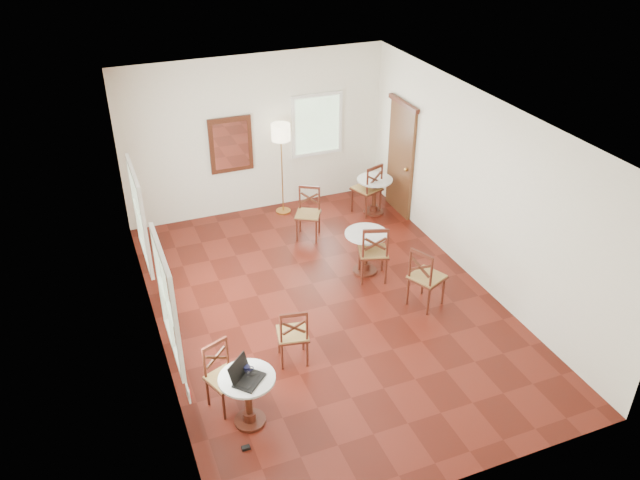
{
  "coord_description": "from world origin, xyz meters",
  "views": [
    {
      "loc": [
        -3.02,
        -7.29,
        5.82
      ],
      "look_at": [
        0.0,
        0.3,
        1.0
      ],
      "focal_mm": 35.81,
      "sensor_mm": 36.0,
      "label": 1
    }
  ],
  "objects_px": {
    "chair_mid_b": "(426,277)",
    "laptop": "(245,375)",
    "cafe_table_mid": "(366,248)",
    "cafe_table_back": "(374,192)",
    "power_adapter": "(246,448)",
    "cafe_table_near": "(248,395)",
    "chair_near_b": "(224,377)",
    "chair_mid_a": "(373,252)",
    "water_glass": "(248,376)",
    "floor_lamp": "(281,138)",
    "chair_back_a": "(368,189)",
    "chair_back_b": "(308,213)",
    "chair_near_a": "(293,334)",
    "navy_mug": "(247,369)",
    "mouse": "(252,375)"
  },
  "relations": [
    {
      "from": "chair_mid_b",
      "to": "laptop",
      "type": "xyz_separation_m",
      "value": [
        -3.16,
        -1.34,
        0.27
      ]
    },
    {
      "from": "cafe_table_mid",
      "to": "cafe_table_back",
      "type": "relative_size",
      "value": 1.03
    },
    {
      "from": "power_adapter",
      "to": "cafe_table_near",
      "type": "bearing_deg",
      "value": 67.07
    },
    {
      "from": "chair_near_b",
      "to": "power_adapter",
      "type": "height_order",
      "value": "chair_near_b"
    },
    {
      "from": "chair_near_b",
      "to": "chair_mid_a",
      "type": "height_order",
      "value": "chair_mid_a"
    },
    {
      "from": "chair_mid_a",
      "to": "cafe_table_back",
      "type": "bearing_deg",
      "value": -98.28
    },
    {
      "from": "chair_mid_a",
      "to": "water_glass",
      "type": "bearing_deg",
      "value": 58.11
    },
    {
      "from": "floor_lamp",
      "to": "water_glass",
      "type": "xyz_separation_m",
      "value": [
        -2.12,
        -5.01,
        -0.76
      ]
    },
    {
      "from": "cafe_table_back",
      "to": "chair_back_a",
      "type": "distance_m",
      "value": 0.14
    },
    {
      "from": "chair_mid_b",
      "to": "laptop",
      "type": "relative_size",
      "value": 2.18
    },
    {
      "from": "cafe_table_mid",
      "to": "power_adapter",
      "type": "bearing_deg",
      "value": -134.85
    },
    {
      "from": "chair_back_b",
      "to": "cafe_table_mid",
      "type": "bearing_deg",
      "value": -42.28
    },
    {
      "from": "cafe_table_back",
      "to": "chair_mid_b",
      "type": "height_order",
      "value": "chair_mid_b"
    },
    {
      "from": "chair_near_a",
      "to": "navy_mug",
      "type": "distance_m",
      "value": 1.18
    },
    {
      "from": "chair_near_a",
      "to": "chair_back_b",
      "type": "height_order",
      "value": "chair_back_b"
    },
    {
      "from": "chair_near_b",
      "to": "water_glass",
      "type": "distance_m",
      "value": 0.56
    },
    {
      "from": "chair_near_a",
      "to": "chair_back_b",
      "type": "xyz_separation_m",
      "value": [
        1.39,
        3.08,
        0.02
      ]
    },
    {
      "from": "cafe_table_mid",
      "to": "chair_back_b",
      "type": "distance_m",
      "value": 1.51
    },
    {
      "from": "mouse",
      "to": "chair_mid_a",
      "type": "bearing_deg",
      "value": 35.37
    },
    {
      "from": "chair_back_b",
      "to": "chair_mid_b",
      "type": "bearing_deg",
      "value": -40.96
    },
    {
      "from": "cafe_table_mid",
      "to": "cafe_table_back",
      "type": "bearing_deg",
      "value": 60.27
    },
    {
      "from": "cafe_table_near",
      "to": "cafe_table_back",
      "type": "bearing_deg",
      "value": 49.07
    },
    {
      "from": "chair_back_a",
      "to": "chair_back_b",
      "type": "distance_m",
      "value": 1.45
    },
    {
      "from": "chair_near_a",
      "to": "laptop",
      "type": "xyz_separation_m",
      "value": [
        -0.89,
        -0.88,
        0.32
      ]
    },
    {
      "from": "cafe_table_near",
      "to": "chair_mid_a",
      "type": "distance_m",
      "value": 3.54
    },
    {
      "from": "cafe_table_mid",
      "to": "chair_back_a",
      "type": "distance_m",
      "value": 2.09
    },
    {
      "from": "chair_mid_a",
      "to": "mouse",
      "type": "height_order",
      "value": "chair_mid_a"
    },
    {
      "from": "chair_back_b",
      "to": "navy_mug",
      "type": "relative_size",
      "value": 7.54
    },
    {
      "from": "cafe_table_back",
      "to": "chair_near_a",
      "type": "xyz_separation_m",
      "value": [
        -2.88,
        -3.47,
        0.01
      ]
    },
    {
      "from": "chair_near_b",
      "to": "chair_back_b",
      "type": "xyz_separation_m",
      "value": [
        2.43,
        3.54,
        0.02
      ]
    },
    {
      "from": "chair_near_b",
      "to": "chair_mid_b",
      "type": "relative_size",
      "value": 0.88
    },
    {
      "from": "chair_mid_a",
      "to": "chair_mid_b",
      "type": "height_order",
      "value": "chair_mid_b"
    },
    {
      "from": "chair_mid_a",
      "to": "chair_back_b",
      "type": "height_order",
      "value": "chair_mid_a"
    },
    {
      "from": "chair_back_b",
      "to": "laptop",
      "type": "bearing_deg",
      "value": -89.69
    },
    {
      "from": "cafe_table_near",
      "to": "navy_mug",
      "type": "xyz_separation_m",
      "value": [
        0.03,
        0.08,
        0.32
      ]
    },
    {
      "from": "chair_mid_a",
      "to": "cafe_table_mid",
      "type": "bearing_deg",
      "value": -66.35
    },
    {
      "from": "chair_near_a",
      "to": "laptop",
      "type": "relative_size",
      "value": 1.95
    },
    {
      "from": "chair_mid_b",
      "to": "power_adapter",
      "type": "height_order",
      "value": "chair_mid_b"
    },
    {
      "from": "cafe_table_near",
      "to": "cafe_table_back",
      "type": "height_order",
      "value": "cafe_table_back"
    },
    {
      "from": "laptop",
      "to": "mouse",
      "type": "relative_size",
      "value": 4.41
    },
    {
      "from": "cafe_table_near",
      "to": "chair_back_a",
      "type": "height_order",
      "value": "chair_back_a"
    },
    {
      "from": "chair_near_b",
      "to": "power_adapter",
      "type": "xyz_separation_m",
      "value": [
        0.02,
        -0.78,
        -0.42
      ]
    },
    {
      "from": "cafe_table_back",
      "to": "chair_back_b",
      "type": "relative_size",
      "value": 0.76
    },
    {
      "from": "chair_mid_b",
      "to": "floor_lamp",
      "type": "bearing_deg",
      "value": -8.81
    },
    {
      "from": "cafe_table_mid",
      "to": "chair_mid_b",
      "type": "height_order",
      "value": "chair_mid_b"
    },
    {
      "from": "cafe_table_near",
      "to": "cafe_table_mid",
      "type": "relative_size",
      "value": 0.97
    },
    {
      "from": "cafe_table_near",
      "to": "floor_lamp",
      "type": "relative_size",
      "value": 0.4
    },
    {
      "from": "chair_mid_a",
      "to": "floor_lamp",
      "type": "relative_size",
      "value": 0.56
    },
    {
      "from": "chair_near_b",
      "to": "navy_mug",
      "type": "relative_size",
      "value": 7.21
    },
    {
      "from": "cafe_table_mid",
      "to": "chair_back_b",
      "type": "relative_size",
      "value": 0.79
    }
  ]
}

